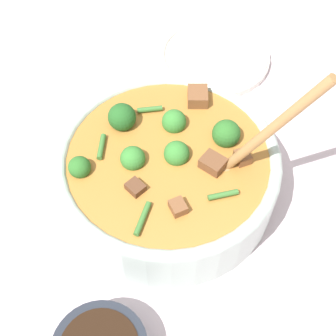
% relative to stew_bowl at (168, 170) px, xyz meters
% --- Properties ---
extents(ground_plane, '(4.00, 4.00, 0.00)m').
position_rel_stew_bowl_xyz_m(ground_plane, '(-0.00, 0.00, -0.05)').
color(ground_plane, silver).
extents(stew_bowl, '(0.29, 0.31, 0.25)m').
position_rel_stew_bowl_xyz_m(stew_bowl, '(0.00, 0.00, 0.00)').
color(stew_bowl, '#B2C6BC').
rests_on(stew_bowl, ground_plane).
extents(empty_plate, '(0.19, 0.19, 0.02)m').
position_rel_stew_bowl_xyz_m(empty_plate, '(0.27, -0.09, -0.04)').
color(empty_plate, silver).
rests_on(empty_plate, ground_plane).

